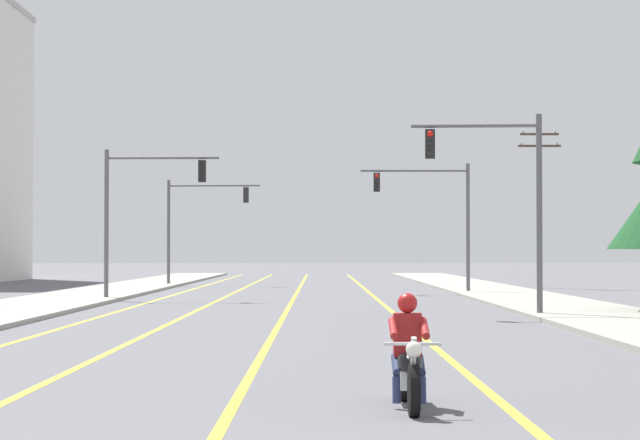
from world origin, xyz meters
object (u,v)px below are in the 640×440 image
Objects in this scene: motorcycle_with_rider at (413,362)px; traffic_signal_near_right at (508,185)px; utility_pole_right_far at (545,200)px; traffic_signal_mid_left at (200,215)px; traffic_signal_near_left at (144,201)px; traffic_signal_mid_right at (441,207)px.

motorcycle_with_rider is 21.97m from traffic_signal_near_right.
motorcycle_with_rider is 0.25× the size of utility_pole_right_far.
traffic_signal_near_left is at bearing -90.45° from traffic_signal_mid_left.
traffic_signal_mid_right is 18.20m from traffic_signal_mid_left.
traffic_signal_near_left is 1.00× the size of traffic_signal_mid_left.
utility_pole_right_far is (10.98, 50.69, 4.23)m from motorcycle_with_rider.
utility_pole_right_far is (19.56, 16.80, 0.73)m from traffic_signal_near_left.
utility_pole_right_far reaches higher than traffic_signal_mid_left.
traffic_signal_near_left and traffic_signal_mid_right have the same top height.
traffic_signal_near_right is 1.00× the size of traffic_signal_mid_right.
traffic_signal_near_left reaches higher than motorcycle_with_rider.
traffic_signal_near_right is at bearing 78.16° from motorcycle_with_rider.
utility_pole_right_far reaches higher than motorcycle_with_rider.
motorcycle_with_rider is 0.35× the size of traffic_signal_near_left.
traffic_signal_near_right is at bearing -44.18° from traffic_signal_near_left.
traffic_signal_near_left is 25.79m from utility_pole_right_far.
traffic_signal_near_right and traffic_signal_near_left have the same top height.
traffic_signal_mid_left reaches higher than motorcycle_with_rider.
traffic_signal_near_right is 20.48m from traffic_signal_mid_right.
traffic_signal_near_left is at bearing -148.98° from traffic_signal_mid_right.
traffic_signal_mid_right is 0.70× the size of utility_pole_right_far.
motorcycle_with_rider is 42.10m from traffic_signal_mid_right.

